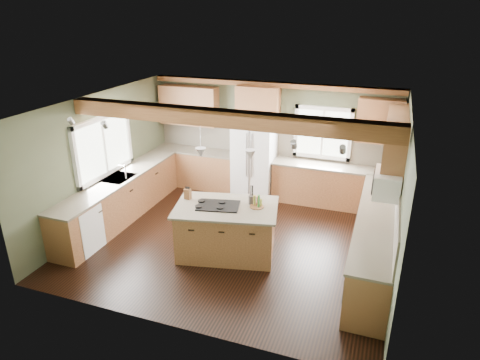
% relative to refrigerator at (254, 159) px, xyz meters
% --- Properties ---
extents(floor, '(5.60, 5.60, 0.00)m').
position_rel_refrigerator_xyz_m(floor, '(0.30, -2.12, -0.90)').
color(floor, black).
rests_on(floor, ground).
extents(ceiling, '(5.60, 5.60, 0.00)m').
position_rel_refrigerator_xyz_m(ceiling, '(0.30, -2.12, 1.70)').
color(ceiling, silver).
rests_on(ceiling, wall_back).
extents(wall_back, '(5.60, 0.00, 5.60)m').
position_rel_refrigerator_xyz_m(wall_back, '(0.30, 0.38, 0.40)').
color(wall_back, '#464C36').
rests_on(wall_back, ground).
extents(wall_left, '(0.00, 5.00, 5.00)m').
position_rel_refrigerator_xyz_m(wall_left, '(-2.50, -2.12, 0.40)').
color(wall_left, '#464C36').
rests_on(wall_left, ground).
extents(wall_right, '(0.00, 5.00, 5.00)m').
position_rel_refrigerator_xyz_m(wall_right, '(3.10, -2.12, 0.40)').
color(wall_right, '#464C36').
rests_on(wall_right, ground).
extents(ceiling_beam, '(5.55, 0.26, 0.26)m').
position_rel_refrigerator_xyz_m(ceiling_beam, '(0.30, -2.59, 1.57)').
color(ceiling_beam, '#5C311A').
rests_on(ceiling_beam, ceiling).
extents(soffit_trim, '(5.55, 0.20, 0.10)m').
position_rel_refrigerator_xyz_m(soffit_trim, '(0.30, 0.28, 1.64)').
color(soffit_trim, '#5C311A').
rests_on(soffit_trim, ceiling).
extents(backsplash_back, '(5.58, 0.03, 0.58)m').
position_rel_refrigerator_xyz_m(backsplash_back, '(0.30, 0.36, 0.31)').
color(backsplash_back, brown).
rests_on(backsplash_back, wall_back).
extents(backsplash_right, '(0.03, 3.70, 0.58)m').
position_rel_refrigerator_xyz_m(backsplash_right, '(3.08, -2.07, 0.31)').
color(backsplash_right, brown).
rests_on(backsplash_right, wall_right).
extents(base_cab_back_left, '(2.02, 0.60, 0.88)m').
position_rel_refrigerator_xyz_m(base_cab_back_left, '(-1.49, 0.08, -0.46)').
color(base_cab_back_left, brown).
rests_on(base_cab_back_left, floor).
extents(counter_back_left, '(2.06, 0.64, 0.04)m').
position_rel_refrigerator_xyz_m(counter_back_left, '(-1.49, 0.08, 0.00)').
color(counter_back_left, '#4E4739').
rests_on(counter_back_left, base_cab_back_left).
extents(base_cab_back_right, '(2.62, 0.60, 0.88)m').
position_rel_refrigerator_xyz_m(base_cab_back_right, '(1.79, 0.08, -0.46)').
color(base_cab_back_right, brown).
rests_on(base_cab_back_right, floor).
extents(counter_back_right, '(2.66, 0.64, 0.04)m').
position_rel_refrigerator_xyz_m(counter_back_right, '(1.79, 0.08, 0.00)').
color(counter_back_right, '#4E4739').
rests_on(counter_back_right, base_cab_back_right).
extents(base_cab_left, '(0.60, 3.70, 0.88)m').
position_rel_refrigerator_xyz_m(base_cab_left, '(-2.20, -2.07, -0.46)').
color(base_cab_left, brown).
rests_on(base_cab_left, floor).
extents(counter_left, '(0.64, 3.74, 0.04)m').
position_rel_refrigerator_xyz_m(counter_left, '(-2.20, -2.07, 0.00)').
color(counter_left, '#4E4739').
rests_on(counter_left, base_cab_left).
extents(base_cab_right, '(0.60, 3.70, 0.88)m').
position_rel_refrigerator_xyz_m(base_cab_right, '(2.80, -2.07, -0.46)').
color(base_cab_right, brown).
rests_on(base_cab_right, floor).
extents(counter_right, '(0.64, 3.74, 0.04)m').
position_rel_refrigerator_xyz_m(counter_right, '(2.80, -2.07, 0.00)').
color(counter_right, '#4E4739').
rests_on(counter_right, base_cab_right).
extents(upper_cab_back_left, '(1.40, 0.35, 0.90)m').
position_rel_refrigerator_xyz_m(upper_cab_back_left, '(-1.69, 0.21, 1.05)').
color(upper_cab_back_left, brown).
rests_on(upper_cab_back_left, wall_back).
extents(upper_cab_over_fridge, '(0.96, 0.35, 0.70)m').
position_rel_refrigerator_xyz_m(upper_cab_over_fridge, '(-0.00, 0.21, 1.25)').
color(upper_cab_over_fridge, brown).
rests_on(upper_cab_over_fridge, wall_back).
extents(upper_cab_right, '(0.35, 2.20, 0.90)m').
position_rel_refrigerator_xyz_m(upper_cab_right, '(2.92, -1.22, 1.05)').
color(upper_cab_right, brown).
rests_on(upper_cab_right, wall_right).
extents(upper_cab_back_corner, '(0.90, 0.35, 0.90)m').
position_rel_refrigerator_xyz_m(upper_cab_back_corner, '(2.60, 0.21, 1.05)').
color(upper_cab_back_corner, brown).
rests_on(upper_cab_back_corner, wall_back).
extents(window_left, '(0.04, 1.60, 1.05)m').
position_rel_refrigerator_xyz_m(window_left, '(-2.48, -2.07, 0.65)').
color(window_left, white).
rests_on(window_left, wall_left).
extents(window_back, '(1.10, 0.04, 1.00)m').
position_rel_refrigerator_xyz_m(window_back, '(1.45, 0.36, 0.65)').
color(window_back, white).
rests_on(window_back, wall_back).
extents(sink, '(0.50, 0.65, 0.03)m').
position_rel_refrigerator_xyz_m(sink, '(-2.20, -2.07, 0.01)').
color(sink, '#262628').
rests_on(sink, counter_left).
extents(faucet, '(0.02, 0.02, 0.28)m').
position_rel_refrigerator_xyz_m(faucet, '(-2.02, -2.07, 0.15)').
color(faucet, '#B2B2B7').
rests_on(faucet, sink).
extents(dishwasher, '(0.60, 0.60, 0.84)m').
position_rel_refrigerator_xyz_m(dishwasher, '(-2.19, -3.37, -0.47)').
color(dishwasher, white).
rests_on(dishwasher, floor).
extents(oven, '(0.60, 0.72, 0.84)m').
position_rel_refrigerator_xyz_m(oven, '(2.79, -3.37, -0.47)').
color(oven, white).
rests_on(oven, floor).
extents(microwave, '(0.40, 0.70, 0.38)m').
position_rel_refrigerator_xyz_m(microwave, '(2.88, -2.17, 0.65)').
color(microwave, white).
rests_on(microwave, wall_right).
extents(pendant_left, '(0.18, 0.18, 0.16)m').
position_rel_refrigerator_xyz_m(pendant_left, '(-0.07, -2.67, 0.98)').
color(pendant_left, '#B2B2B7').
rests_on(pendant_left, ceiling).
extents(pendant_right, '(0.18, 0.18, 0.16)m').
position_rel_refrigerator_xyz_m(pendant_right, '(0.73, -2.50, 0.98)').
color(pendant_right, '#B2B2B7').
rests_on(pendant_right, ceiling).
extents(refrigerator, '(0.90, 0.74, 1.80)m').
position_rel_refrigerator_xyz_m(refrigerator, '(0.00, 0.00, 0.00)').
color(refrigerator, white).
rests_on(refrigerator, floor).
extents(island, '(1.83, 1.34, 0.88)m').
position_rel_refrigerator_xyz_m(island, '(0.33, -2.59, -0.46)').
color(island, brown).
rests_on(island, floor).
extents(island_top, '(1.96, 1.47, 0.04)m').
position_rel_refrigerator_xyz_m(island_top, '(0.33, -2.59, 0.00)').
color(island_top, '#4E4739').
rests_on(island_top, island).
extents(cooktop, '(0.80, 0.62, 0.02)m').
position_rel_refrigerator_xyz_m(cooktop, '(0.19, -2.62, 0.03)').
color(cooktop, black).
rests_on(cooktop, island_top).
extents(knife_block, '(0.12, 0.10, 0.19)m').
position_rel_refrigerator_xyz_m(knife_block, '(-0.43, -2.52, 0.12)').
color(knife_block, '#572C1A').
rests_on(knife_block, island_top).
extents(utensil_crock, '(0.13, 0.13, 0.15)m').
position_rel_refrigerator_xyz_m(utensil_crock, '(0.70, -2.33, 0.10)').
color(utensil_crock, '#403633').
rests_on(utensil_crock, island_top).
extents(bottle_tray, '(0.30, 0.30, 0.22)m').
position_rel_refrigerator_xyz_m(bottle_tray, '(0.83, -2.43, 0.13)').
color(bottle_tray, brown).
rests_on(bottle_tray, island_top).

